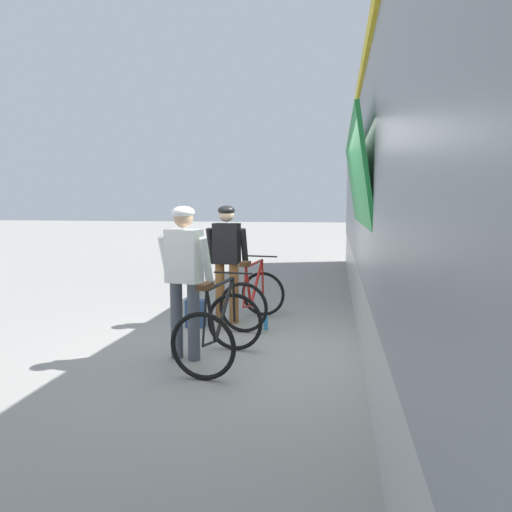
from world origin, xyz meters
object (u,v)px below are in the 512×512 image
object	(u,v)px
train_car	(497,188)
backpack_on_platform	(196,313)
water_bottle_near_the_bikes	(265,323)
cyclist_near_in_dark	(227,253)
cyclist_far_in_white	(184,269)
bicycle_near_red	(254,297)
bicycle_far_black	(220,329)

from	to	relation	value
train_car	backpack_on_platform	xyz separation A→B (m)	(-3.79, 0.65, -1.77)
water_bottle_near_the_bikes	cyclist_near_in_dark	bearing A→B (deg)	153.89
cyclist_near_in_dark	cyclist_far_in_white	xyz separation A→B (m)	(-0.09, -1.71, 0.00)
train_car	cyclist_far_in_white	xyz separation A→B (m)	(-3.49, -0.73, -0.91)
bicycle_near_red	backpack_on_platform	world-z (taller)	bicycle_near_red
cyclist_far_in_white	water_bottle_near_the_bikes	distance (m)	1.84
backpack_on_platform	water_bottle_near_the_bikes	bearing A→B (deg)	-0.78
water_bottle_near_the_bikes	bicycle_far_black	bearing A→B (deg)	-100.86
bicycle_far_black	backpack_on_platform	bearing A→B (deg)	116.38
bicycle_far_black	water_bottle_near_the_bikes	xyz separation A→B (m)	(0.29, 1.50, -0.30)
cyclist_far_in_white	backpack_on_platform	size ratio (longest dim) A/B	4.40
train_car	backpack_on_platform	bearing A→B (deg)	170.24
backpack_on_platform	water_bottle_near_the_bikes	distance (m)	1.03
cyclist_far_in_white	water_bottle_near_the_bikes	world-z (taller)	cyclist_far_in_white
bicycle_far_black	water_bottle_near_the_bikes	world-z (taller)	bicycle_far_black
cyclist_near_in_dark	bicycle_near_red	bearing A→B (deg)	0.17
train_car	bicycle_near_red	size ratio (longest dim) A/B	15.65
bicycle_near_red	backpack_on_platform	bearing A→B (deg)	-157.53
cyclist_near_in_dark	cyclist_far_in_white	world-z (taller)	same
train_car	water_bottle_near_the_bikes	distance (m)	3.40
cyclist_near_in_dark	water_bottle_near_the_bikes	distance (m)	1.18
train_car	cyclist_near_in_dark	distance (m)	3.65
cyclist_near_in_dark	cyclist_far_in_white	distance (m)	1.71
bicycle_far_black	cyclist_near_in_dark	bearing A→B (deg)	100.79
cyclist_far_in_white	bicycle_far_black	distance (m)	0.79
backpack_on_platform	bicycle_near_red	bearing A→B (deg)	20.65
bicycle_near_red	cyclist_far_in_white	bearing A→B (deg)	-106.17
train_car	water_bottle_near_the_bikes	bearing A→B (deg)	166.37
train_car	water_bottle_near_the_bikes	world-z (taller)	train_car
cyclist_near_in_dark	backpack_on_platform	distance (m)	0.99
cyclist_near_in_dark	bicycle_far_black	bearing A→B (deg)	-79.21
bicycle_far_black	bicycle_near_red	bearing A→B (deg)	88.02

